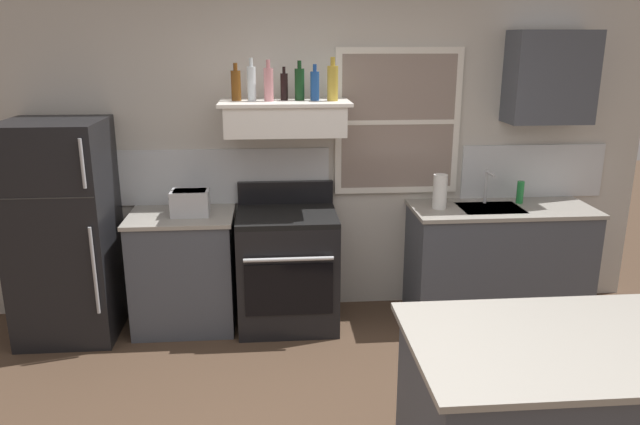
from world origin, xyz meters
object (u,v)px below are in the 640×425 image
bottle_amber_wine (236,85)px  bottle_balsamic_dark (284,86)px  refrigerator (64,231)px  bottle_clear_tall (251,83)px  paper_towel_roll (440,191)px  dish_soap_bottle (520,192)px  bottle_champagne_gold_foil (333,83)px  stove_range (288,268)px  toaster (190,202)px  bottle_rose_pink (269,84)px  bottle_blue_liqueur (315,85)px  bottle_dark_green_wine (300,84)px

bottle_amber_wine → bottle_balsamic_dark: (0.35, 0.01, -0.01)m
refrigerator → bottle_clear_tall: (1.41, 0.11, 1.06)m
paper_towel_roll → dish_soap_bottle: (0.69, 0.10, -0.04)m
dish_soap_bottle → bottle_champagne_gold_foil: bearing=-177.1°
stove_range → bottle_champagne_gold_foil: (0.35, 0.06, 1.41)m
refrigerator → dish_soap_bottle: bearing=2.6°
stove_range → bottle_clear_tall: bottle_clear_tall is taller
stove_range → dish_soap_bottle: (1.88, 0.14, 0.54)m
refrigerator → paper_towel_roll: refrigerator is taller
bottle_champagne_gold_foil → dish_soap_bottle: bearing=2.9°
toaster → paper_towel_roll: paper_towel_roll is taller
stove_range → bottle_rose_pink: bottle_rose_pink is taller
refrigerator → bottle_amber_wine: size_ratio=6.02×
bottle_champagne_gold_foil → dish_soap_bottle: bottle_champagne_gold_foil is taller
bottle_champagne_gold_foil → bottle_blue_liqueur: bearing=160.9°
toaster → paper_towel_roll: bearing=0.9°
bottle_clear_tall → bottle_dark_green_wine: 0.35m
bottle_rose_pink → bottle_balsamic_dark: (0.11, 0.07, -0.02)m
bottle_amber_wine → bottle_clear_tall: bearing=-23.0°
bottle_amber_wine → bottle_dark_green_wine: bottle_dark_green_wine is taller
bottle_champagne_gold_foil → bottle_dark_green_wine: bearing=165.1°
bottle_balsamic_dark → bottle_blue_liqueur: 0.23m
bottle_clear_tall → bottle_blue_liqueur: 0.46m
bottle_amber_wine → paper_towel_roll: (1.55, -0.10, -0.81)m
bottle_dark_green_wine → dish_soap_bottle: 1.97m
refrigerator → bottle_amber_wine: (1.30, 0.16, 1.04)m
refrigerator → bottle_dark_green_wine: bottle_dark_green_wine is taller
bottle_balsamic_dark → dish_soap_bottle: size_ratio=1.35×
bottle_clear_tall → bottle_dark_green_wine: bearing=6.0°
paper_towel_roll → bottle_blue_liqueur: bearing=176.1°
bottle_balsamic_dark → dish_soap_bottle: bearing=-0.3°
stove_range → paper_towel_roll: (1.19, 0.04, 0.58)m
refrigerator → bottle_champagne_gold_foil: size_ratio=5.20×
bottle_rose_pink → bottle_balsamic_dark: size_ratio=1.22×
toaster → bottle_champagne_gold_foil: 1.38m
bottle_blue_liqueur → bottle_champagne_gold_foil: (0.13, -0.04, 0.02)m
bottle_rose_pink → bottle_balsamic_dark: bearing=31.0°
stove_range → bottle_rose_pink: 1.41m
bottle_dark_green_wine → bottle_rose_pink: bearing=-168.6°
paper_towel_roll → bottle_balsamic_dark: bearing=174.8°
refrigerator → dish_soap_bottle: size_ratio=9.07×
refrigerator → stove_range: refrigerator is taller
bottle_blue_liqueur → paper_towel_roll: bearing=-3.9°
refrigerator → stove_range: bearing=0.8°
refrigerator → bottle_amber_wine: 1.67m
bottle_amber_wine → bottle_clear_tall: bottle_clear_tall is taller
toaster → bottle_blue_liqueur: size_ratio=1.13×
stove_range → refrigerator: bearing=-179.2°
toaster → bottle_champagne_gold_foil: (1.07, 0.05, 0.87)m
refrigerator → bottle_champagne_gold_foil: bearing=2.4°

